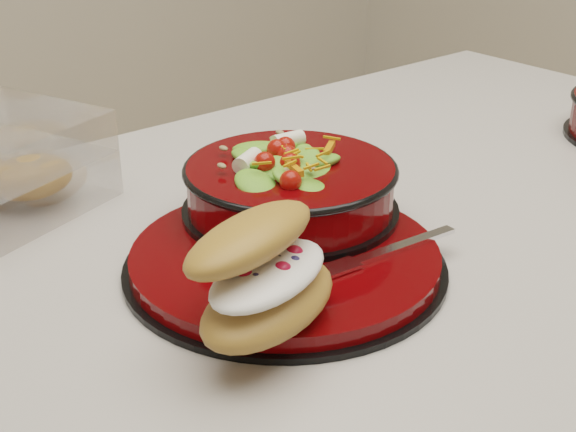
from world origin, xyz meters
TOP-DOWN VIEW (x-y plane):
  - dinner_plate at (-0.14, -0.04)m, footprint 0.29×0.29m
  - salad_bowl at (-0.09, 0.01)m, footprint 0.21×0.21m
  - croissant at (-0.23, -0.12)m, footprint 0.16×0.13m
  - fork at (-0.08, -0.11)m, footprint 0.15×0.03m

SIDE VIEW (x-z plane):
  - dinner_plate at x=-0.14m, z-range 0.90..0.92m
  - fork at x=-0.08m, z-range 0.92..0.92m
  - salad_bowl at x=-0.09m, z-range 0.91..1.00m
  - croissant at x=-0.23m, z-range 0.92..1.00m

